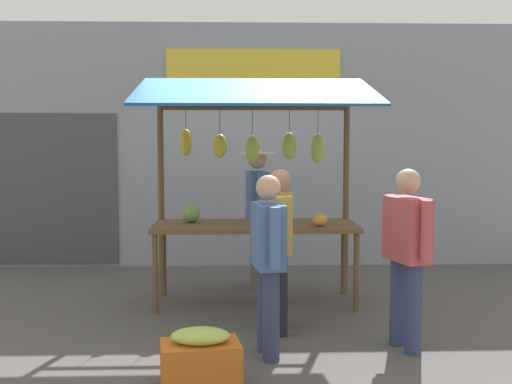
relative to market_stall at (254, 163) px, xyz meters
name	(u,v)px	position (x,y,z in m)	size (l,w,h in m)	color
ground_plane	(255,303)	(-0.01, 0.03, -1.54)	(40.00, 40.00, 0.00)	#514F4C
street_backdrop	(246,146)	(0.05, -2.16, 0.16)	(9.00, 0.30, 3.40)	#8C939E
market_stall	(254,163)	(0.00, 0.00, 0.00)	(2.50, 1.46, 2.50)	brown
vendor_with_sunhat	(257,206)	(-0.06, -0.72, -0.55)	(0.43, 0.71, 1.67)	#726656
shopper_with_ponytail	(268,254)	(-0.06, 1.75, -0.68)	(0.28, 0.65, 1.51)	navy
shopper_in_grey_tee	(280,240)	(-0.21, 1.09, -0.67)	(0.25, 0.66, 1.52)	#232328
shopper_in_striped_shirt	(407,247)	(-1.25, 1.62, -0.66)	(0.34, 0.65, 1.55)	navy
produce_crate_near	(201,359)	(0.46, 2.37, -1.34)	(0.62, 0.45, 0.43)	#D1661E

